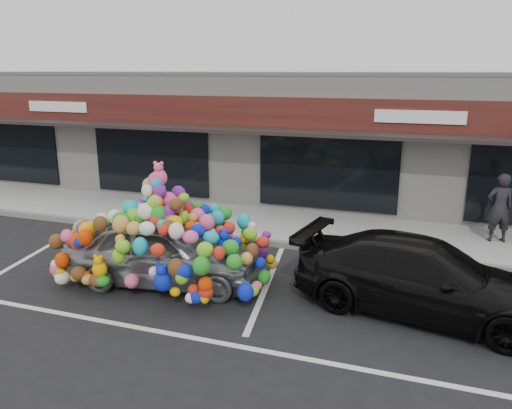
% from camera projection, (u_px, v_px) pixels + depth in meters
% --- Properties ---
extents(ground, '(90.00, 90.00, 0.00)m').
position_uv_depth(ground, '(146.00, 271.00, 11.25)').
color(ground, black).
rests_on(ground, ground).
extents(shop_building, '(24.00, 7.20, 4.31)m').
position_uv_depth(shop_building, '(263.00, 132.00, 18.39)').
color(shop_building, beige).
rests_on(shop_building, ground).
extents(sidewalk, '(26.00, 3.00, 0.15)m').
position_uv_depth(sidewalk, '(217.00, 219.00, 14.88)').
color(sidewalk, '#9A9994').
rests_on(sidewalk, ground).
extents(kerb, '(26.00, 0.18, 0.16)m').
position_uv_depth(kerb, '(195.00, 234.00, 13.51)').
color(kerb, slate).
rests_on(kerb, ground).
extents(parking_stripe_left, '(0.73, 4.37, 0.01)m').
position_uv_depth(parking_stripe_left, '(38.00, 252.00, 12.43)').
color(parking_stripe_left, silver).
rests_on(parking_stripe_left, ground).
extents(parking_stripe_mid, '(0.73, 4.37, 0.01)m').
position_uv_depth(parking_stripe_mid, '(267.00, 284.00, 10.55)').
color(parking_stripe_mid, silver).
rests_on(parking_stripe_mid, ground).
extents(lane_line, '(14.00, 0.12, 0.01)m').
position_uv_depth(lane_line, '(178.00, 335.00, 8.52)').
color(lane_line, silver).
rests_on(lane_line, ground).
extents(toy_car, '(3.03, 4.67, 2.59)m').
position_uv_depth(toy_car, '(164.00, 243.00, 10.44)').
color(toy_car, '#ABB1B6').
rests_on(toy_car, ground).
extents(black_sedan, '(2.73, 5.02, 1.38)m').
position_uv_depth(black_sedan, '(423.00, 277.00, 9.18)').
color(black_sedan, black).
rests_on(black_sedan, ground).
extents(pedestrian_a, '(0.73, 0.57, 1.77)m').
position_uv_depth(pedestrian_a, '(500.00, 208.00, 12.54)').
color(pedestrian_a, '#242329').
rests_on(pedestrian_a, sidewalk).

